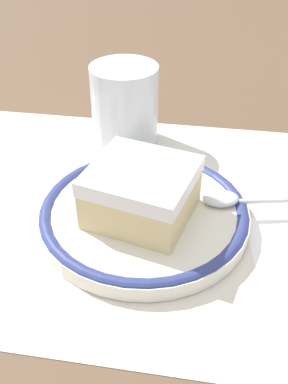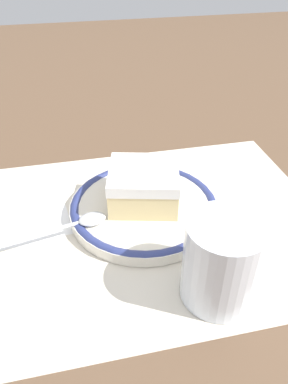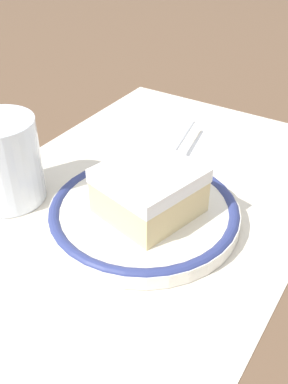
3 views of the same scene
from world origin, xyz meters
name	(u,v)px [view 1 (image 1 of 3)]	position (x,y,z in m)	size (l,w,h in m)	color
ground_plane	(180,212)	(0.00, 0.00, 0.00)	(2.40, 2.40, 0.00)	brown
placemat	(180,211)	(0.00, 0.00, 0.00)	(0.54, 0.35, 0.00)	beige
plate	(144,213)	(-0.03, -0.02, 0.01)	(0.20, 0.20, 0.02)	silver
cake_slice	(141,192)	(-0.03, -0.03, 0.04)	(0.11, 0.10, 0.05)	beige
spoon	(240,200)	(0.06, 0.00, 0.02)	(0.15, 0.04, 0.01)	silver
cup	(125,109)	(-0.08, 0.13, 0.04)	(0.08, 0.08, 0.09)	silver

